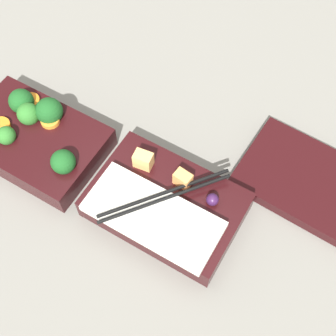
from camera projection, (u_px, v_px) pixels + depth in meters
ground_plane at (95, 172)px, 0.73m from camera, size 3.00×3.00×0.00m
bento_tray_vegetable at (35, 137)px, 0.73m from camera, size 0.21×0.14×0.07m
bento_tray_rice at (163, 207)px, 0.67m from camera, size 0.21×0.16×0.07m
bento_lid at (310, 183)px, 0.71m from camera, size 0.22×0.15×0.02m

